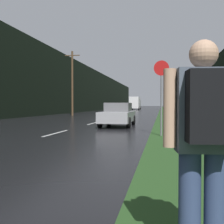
{
  "coord_description": "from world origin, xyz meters",
  "views": [
    {
      "loc": [
        4.75,
        0.21,
        1.3
      ],
      "look_at": [
        2.2,
        14.54,
        0.92
      ],
      "focal_mm": 45.0,
      "sensor_mm": 36.0,
      "label": 1
    }
  ],
  "objects_px": {
    "stop_sign": "(161,91)",
    "delivery_truck": "(135,103)",
    "hitchhiker_with_backpack": "(204,138)",
    "car_passing_near": "(118,115)"
  },
  "relations": [
    {
      "from": "car_passing_near",
      "to": "delivery_truck",
      "type": "bearing_deg",
      "value": -85.7
    },
    {
      "from": "hitchhiker_with_backpack",
      "to": "car_passing_near",
      "type": "distance_m",
      "value": 14.84
    },
    {
      "from": "hitchhiker_with_backpack",
      "to": "car_passing_near",
      "type": "xyz_separation_m",
      "value": [
        -2.95,
        14.55,
        -0.34
      ]
    },
    {
      "from": "hitchhiker_with_backpack",
      "to": "delivery_truck",
      "type": "distance_m",
      "value": 71.52
    },
    {
      "from": "stop_sign",
      "to": "hitchhiker_with_backpack",
      "type": "height_order",
      "value": "stop_sign"
    },
    {
      "from": "hitchhiker_with_backpack",
      "to": "car_passing_near",
      "type": "relative_size",
      "value": 0.41
    },
    {
      "from": "stop_sign",
      "to": "delivery_truck",
      "type": "xyz_separation_m",
      "value": [
        -6.85,
        61.72,
        -0.08
      ]
    },
    {
      "from": "stop_sign",
      "to": "delivery_truck",
      "type": "height_order",
      "value": "delivery_truck"
    },
    {
      "from": "hitchhiker_with_backpack",
      "to": "delivery_truck",
      "type": "height_order",
      "value": "delivery_truck"
    },
    {
      "from": "stop_sign",
      "to": "hitchhiker_with_backpack",
      "type": "distance_m",
      "value": 9.47
    }
  ]
}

